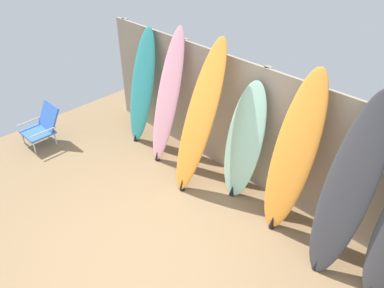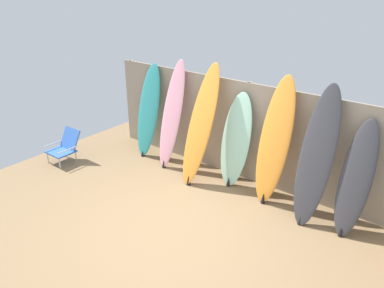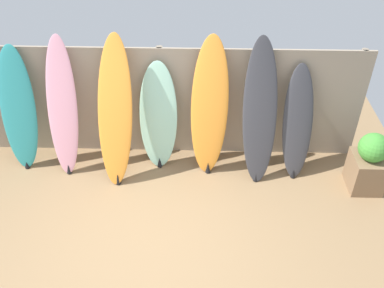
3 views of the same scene
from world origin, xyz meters
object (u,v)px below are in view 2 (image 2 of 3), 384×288
Objects in this scene: surfboard_pink_1 at (172,116)px; surfboard_seafoam_3 at (236,141)px; surfboard_orange_2 at (200,126)px; surfboard_charcoal_6 at (356,179)px; surfboard_teal_0 at (148,111)px; surfboard_orange_4 at (274,142)px; beach_chair at (65,146)px; surfboard_charcoal_5 at (317,157)px.

surfboard_pink_1 is 1.23× the size of surfboard_seafoam_3.
surfboard_charcoal_6 is (2.63, 0.15, -0.22)m from surfboard_orange_2.
surfboard_teal_0 is 2.82m from surfboard_orange_4.
surfboard_orange_4 reaches higher than beach_chair.
surfboard_seafoam_3 is at bearing 177.42° from surfboard_charcoal_6.
surfboard_charcoal_5 is at bearing -5.32° from beach_chair.
surfboard_teal_0 is 4.11m from surfboard_charcoal_6.
surfboard_pink_1 is at bearing -5.54° from surfboard_teal_0.
surfboard_orange_4 is 4.16m from beach_chair.
surfboard_teal_0 is 0.90× the size of surfboard_orange_4.
beach_chair is at bearing -156.69° from surfboard_seafoam_3.
surfboard_seafoam_3 is 2.05m from surfboard_charcoal_6.
surfboard_orange_4 is at bearing -5.17° from surfboard_seafoam_3.
surfboard_charcoal_5 reaches higher than surfboard_teal_0.
surfboard_teal_0 is 1.13× the size of surfboard_seafoam_3.
surfboard_orange_4 is (2.13, 0.03, 0.02)m from surfboard_pink_1.
surfboard_orange_4 reaches higher than surfboard_charcoal_5.
surfboard_orange_2 is at bearing -172.42° from surfboard_orange_4.
surfboard_orange_2 reaches higher than surfboard_pink_1.
surfboard_seafoam_3 is 1.00× the size of surfboard_charcoal_6.
surfboard_seafoam_3 is at bearing 174.32° from surfboard_charcoal_5.
surfboard_pink_1 is 1.39m from surfboard_seafoam_3.
beach_chair is at bearing -129.20° from surfboard_teal_0.
surfboard_charcoal_5 reaches higher than surfboard_pink_1.
surfboard_orange_2 is (0.80, -0.14, 0.03)m from surfboard_pink_1.
surfboard_charcoal_5 is 3.25× the size of beach_chair.
surfboard_charcoal_5 is 0.61m from surfboard_charcoal_6.
surfboard_pink_1 is at bearing -175.76° from surfboard_seafoam_3.
surfboard_pink_1 reaches higher than surfboard_seafoam_3.
surfboard_orange_2 is 1.26× the size of surfboard_seafoam_3.
surfboard_charcoal_5 is 4.82m from beach_chair.
surfboard_pink_1 is 3.43m from surfboard_charcoal_6.
beach_chair is at bearing -161.74° from surfboard_orange_4.
surfboard_orange_2 is 2.64m from surfboard_charcoal_6.
surfboard_orange_2 reaches higher than surfboard_teal_0.
beach_chair is at bearing -165.34° from surfboard_charcoal_5.
surfboard_orange_2 is 1.02× the size of surfboard_charcoal_5.
surfboard_orange_2 is 3.33× the size of beach_chair.
surfboard_seafoam_3 is 1.49m from surfboard_charcoal_5.
surfboard_orange_2 is at bearing -176.65° from surfboard_charcoal_6.
surfboard_pink_1 is 0.81m from surfboard_orange_2.
surfboard_charcoal_6 is at bearing 3.35° from surfboard_orange_2.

